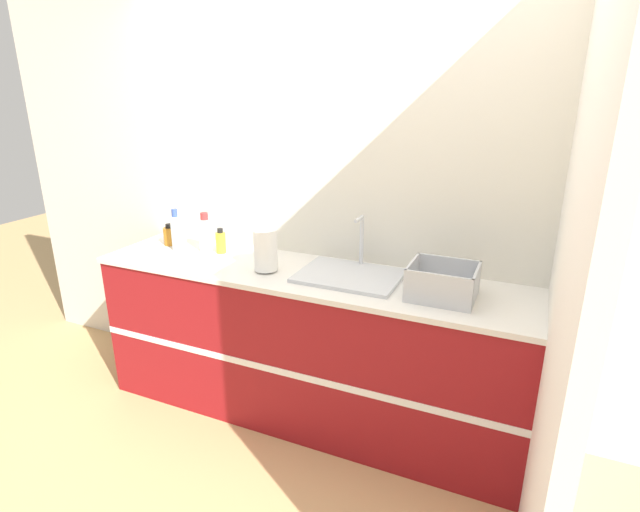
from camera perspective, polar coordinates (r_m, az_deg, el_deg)
The scene contains 11 objects.
ground_plane at distance 3.07m, azimuth -3.99°, elevation -20.31°, with size 12.00×12.00×0.00m, color tan.
wall_back at distance 3.01m, azimuth 0.98°, elevation 6.62°, with size 4.92×0.06×2.60m.
wall_right at distance 2.47m, azimuth 26.44°, elevation 1.83°, with size 0.06×2.59×2.60m.
counter_cabinet at distance 3.03m, azimuth -1.56°, elevation -10.17°, with size 2.55×0.61×0.94m.
sink at distance 2.76m, azimuth 3.44°, elevation -2.03°, with size 0.56×0.42×0.31m.
paper_towel_roll at distance 2.82m, azimuth -6.24°, elevation 0.68°, with size 0.13×0.13×0.25m.
dish_rack at distance 2.55m, azimuth 13.80°, elevation -3.28°, with size 0.33×0.28×0.17m.
bottle_clear at distance 3.30m, azimuth -16.11°, elevation 2.64°, with size 0.07×0.07×0.27m.
bottle_yellow at distance 3.19m, azimuth -11.27°, elevation 1.58°, with size 0.06×0.06×0.16m.
bottle_amber at distance 3.44m, azimuth -16.77°, elevation 2.25°, with size 0.08×0.08×0.14m.
bottle_white_spray at distance 3.24m, azimuth -12.95°, elevation 2.45°, with size 0.09×0.09×0.25m.
Camera 1 is at (1.15, -2.08, 1.95)m, focal length 28.00 mm.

